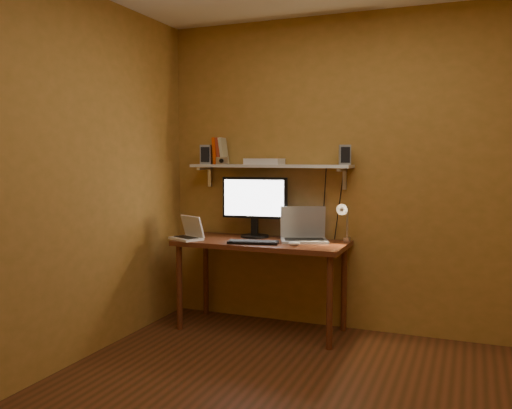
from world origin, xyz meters
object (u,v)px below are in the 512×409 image
at_px(netbook, 189,233).
at_px(shelf_camera, 222,161).
at_px(keyboard, 253,242).
at_px(desk, 261,251).
at_px(mouse, 294,244).
at_px(speaker_left, 206,155).
at_px(router, 264,161).
at_px(speaker_right, 345,155).
at_px(wall_shelf, 270,166).
at_px(monitor, 255,204).
at_px(desk_lamp, 344,217).
at_px(laptop, 304,232).

distance_m(netbook, shelf_camera, 0.69).
bearing_deg(keyboard, shelf_camera, 133.04).
relative_size(desk, mouse, 14.89).
height_order(speaker_left, router, speaker_left).
bearing_deg(shelf_camera, speaker_left, 162.67).
bearing_deg(keyboard, speaker_right, 17.12).
relative_size(wall_shelf, keyboard, 3.49).
bearing_deg(desk, monitor, 127.74).
relative_size(monitor, desk_lamp, 1.53).
bearing_deg(shelf_camera, laptop, 0.16).
relative_size(desk, keyboard, 3.49).
height_order(monitor, keyboard, monitor).
bearing_deg(speaker_right, desk, 178.32).
bearing_deg(speaker_left, laptop, -22.23).
bearing_deg(keyboard, router, 84.80).
height_order(laptop, speaker_left, speaker_left).
xyz_separation_m(monitor, speaker_left, (-0.47, 0.02, 0.42)).
height_order(wall_shelf, laptop, wall_shelf).
xyz_separation_m(laptop, desk_lamp, (0.34, -0.00, 0.14)).
bearing_deg(keyboard, wall_shelf, 76.67).
bearing_deg(router, desk, -75.64).
height_order(wall_shelf, keyboard, wall_shelf).
xyz_separation_m(netbook, router, (0.54, 0.35, 0.60)).
height_order(desk_lamp, router, router).
height_order(keyboard, mouse, mouse).
distance_m(desk, laptop, 0.38).
relative_size(monitor, shelf_camera, 5.33).
height_order(wall_shelf, netbook, wall_shelf).
bearing_deg(netbook, wall_shelf, 56.68).
xyz_separation_m(wall_shelf, keyboard, (-0.01, -0.35, -0.60)).
bearing_deg(keyboard, laptop, 29.30).
distance_m(desk, speaker_left, 1.01).
distance_m(monitor, speaker_right, 0.87).
bearing_deg(desk, speaker_left, 162.88).
distance_m(desk_lamp, speaker_left, 1.36).
height_order(desk, monitor, monitor).
height_order(desk_lamp, speaker_right, speaker_right).
distance_m(wall_shelf, speaker_left, 0.61).
bearing_deg(router, speaker_left, -178.62).
xyz_separation_m(keyboard, mouse, (0.34, 0.02, 0.01)).
bearing_deg(router, wall_shelf, -4.94).
distance_m(wall_shelf, netbook, 0.88).
xyz_separation_m(desk_lamp, shelf_camera, (-1.08, 0.00, 0.45)).
bearing_deg(wall_shelf, speaker_left, -179.16).
bearing_deg(desk_lamp, speaker_left, 177.32).
relative_size(monitor, keyboard, 1.43).
bearing_deg(speaker_left, shelf_camera, -36.13).
bearing_deg(speaker_left, monitor, -21.24).
relative_size(wall_shelf, speaker_right, 8.72).
height_order(keyboard, speaker_left, speaker_left).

